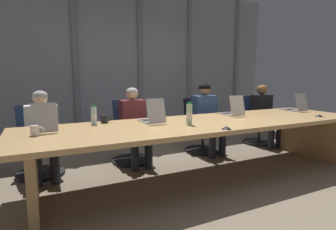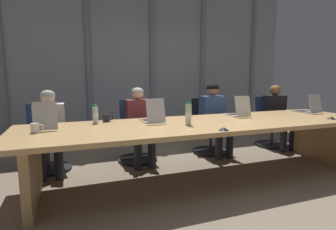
{
  "view_description": "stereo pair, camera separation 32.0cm",
  "coord_description": "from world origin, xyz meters",
  "px_view_note": "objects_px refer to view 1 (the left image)",
  "views": [
    {
      "loc": [
        -1.91,
        -2.76,
        1.28
      ],
      "look_at": [
        -0.5,
        0.1,
        0.82
      ],
      "focal_mm": 28.59,
      "sensor_mm": 36.0,
      "label": 1
    },
    {
      "loc": [
        -1.62,
        -2.89,
        1.28
      ],
      "look_at": [
        -0.5,
        0.1,
        0.82
      ],
      "focal_mm": 28.59,
      "sensor_mm": 36.0,
      "label": 2
    }
  ],
  "objects_px": {
    "laptop_right_mid": "(294,107)",
    "conference_mic_middle": "(227,128)",
    "coffee_mug_far": "(104,119)",
    "laptop_left_end": "(44,125)",
    "office_chair_right_mid": "(258,126)",
    "laptop_left_mid": "(152,118)",
    "coffee_mug_near": "(35,131)",
    "conference_mic_left_side": "(319,115)",
    "office_chair_center": "(201,132)",
    "person_right_mid": "(264,112)",
    "laptop_center": "(232,111)",
    "water_bottle_secondary": "(94,116)",
    "person_left_end": "(42,129)",
    "office_chair_left_end": "(39,149)",
    "office_chair_left_mid": "(131,139)",
    "person_center": "(207,114)",
    "water_bottle_primary": "(189,114)",
    "person_left_mid": "(135,122)"
  },
  "relations": [
    {
      "from": "laptop_right_mid",
      "to": "conference_mic_middle",
      "type": "xyz_separation_m",
      "value": [
        -2.0,
        -0.76,
        -0.04
      ]
    },
    {
      "from": "coffee_mug_far",
      "to": "conference_mic_middle",
      "type": "xyz_separation_m",
      "value": [
        1.07,
        -0.99,
        -0.03
      ]
    },
    {
      "from": "laptop_left_end",
      "to": "office_chair_right_mid",
      "type": "height_order",
      "value": "laptop_left_end"
    },
    {
      "from": "laptop_left_mid",
      "to": "coffee_mug_near",
      "type": "distance_m",
      "value": 1.3
    },
    {
      "from": "laptop_right_mid",
      "to": "conference_mic_left_side",
      "type": "relative_size",
      "value": 3.52
    },
    {
      "from": "office_chair_center",
      "to": "person_right_mid",
      "type": "distance_m",
      "value": 1.35
    },
    {
      "from": "laptop_left_mid",
      "to": "coffee_mug_far",
      "type": "bearing_deg",
      "value": 65.47
    },
    {
      "from": "coffee_mug_near",
      "to": "laptop_center",
      "type": "bearing_deg",
      "value": 5.59
    },
    {
      "from": "laptop_left_mid",
      "to": "person_right_mid",
      "type": "bearing_deg",
      "value": -75.69
    },
    {
      "from": "laptop_left_mid",
      "to": "office_chair_center",
      "type": "distance_m",
      "value": 1.56
    },
    {
      "from": "water_bottle_secondary",
      "to": "person_right_mid",
      "type": "bearing_deg",
      "value": 8.55
    },
    {
      "from": "person_left_end",
      "to": "coffee_mug_far",
      "type": "distance_m",
      "value": 0.82
    },
    {
      "from": "office_chair_left_end",
      "to": "water_bottle_secondary",
      "type": "xyz_separation_m",
      "value": [
        0.61,
        -0.65,
        0.49
      ]
    },
    {
      "from": "laptop_left_end",
      "to": "laptop_center",
      "type": "xyz_separation_m",
      "value": [
        2.48,
        0.03,
        -0.0
      ]
    },
    {
      "from": "office_chair_center",
      "to": "coffee_mug_far",
      "type": "height_order",
      "value": "office_chair_center"
    },
    {
      "from": "office_chair_left_end",
      "to": "person_left_end",
      "type": "bearing_deg",
      "value": 10.43
    },
    {
      "from": "office_chair_left_mid",
      "to": "conference_mic_middle",
      "type": "bearing_deg",
      "value": 20.09
    },
    {
      "from": "laptop_right_mid",
      "to": "office_chair_right_mid",
      "type": "relative_size",
      "value": 0.43
    },
    {
      "from": "office_chair_left_mid",
      "to": "person_center",
      "type": "xyz_separation_m",
      "value": [
        1.28,
        -0.15,
        0.33
      ]
    },
    {
      "from": "office_chair_center",
      "to": "person_center",
      "type": "distance_m",
      "value": 0.36
    },
    {
      "from": "person_center",
      "to": "coffee_mug_far",
      "type": "distance_m",
      "value": 1.85
    },
    {
      "from": "office_chair_right_mid",
      "to": "coffee_mug_near",
      "type": "bearing_deg",
      "value": -71.0
    },
    {
      "from": "person_left_end",
      "to": "water_bottle_primary",
      "type": "distance_m",
      "value": 1.85
    },
    {
      "from": "office_chair_left_end",
      "to": "person_left_end",
      "type": "relative_size",
      "value": 0.82
    },
    {
      "from": "person_left_end",
      "to": "coffee_mug_near",
      "type": "relative_size",
      "value": 8.88
    },
    {
      "from": "laptop_left_mid",
      "to": "laptop_center",
      "type": "bearing_deg",
      "value": -87.54
    },
    {
      "from": "person_center",
      "to": "laptop_right_mid",
      "type": "bearing_deg",
      "value": 60.69
    },
    {
      "from": "office_chair_center",
      "to": "conference_mic_middle",
      "type": "bearing_deg",
      "value": -34.11
    },
    {
      "from": "office_chair_right_mid",
      "to": "conference_mic_middle",
      "type": "distance_m",
      "value": 2.59
    },
    {
      "from": "coffee_mug_far",
      "to": "person_right_mid",
      "type": "bearing_deg",
      "value": 7.69
    },
    {
      "from": "laptop_left_end",
      "to": "office_chair_left_mid",
      "type": "relative_size",
      "value": 0.42
    },
    {
      "from": "office_chair_left_end",
      "to": "office_chair_right_mid",
      "type": "bearing_deg",
      "value": 80.22
    },
    {
      "from": "conference_mic_left_side",
      "to": "coffee_mug_far",
      "type": "bearing_deg",
      "value": 163.45
    },
    {
      "from": "laptop_center",
      "to": "office_chair_left_mid",
      "type": "bearing_deg",
      "value": 64.15
    },
    {
      "from": "person_center",
      "to": "conference_mic_middle",
      "type": "distance_m",
      "value": 1.59
    },
    {
      "from": "office_chair_center",
      "to": "person_left_end",
      "type": "relative_size",
      "value": 0.83
    },
    {
      "from": "laptop_center",
      "to": "person_left_mid",
      "type": "relative_size",
      "value": 0.36
    },
    {
      "from": "office_chair_center",
      "to": "office_chair_right_mid",
      "type": "distance_m",
      "value": 1.31
    },
    {
      "from": "office_chair_left_mid",
      "to": "laptop_left_end",
      "type": "bearing_deg",
      "value": -55.6
    },
    {
      "from": "person_left_end",
      "to": "laptop_center",
      "type": "bearing_deg",
      "value": 75.71
    },
    {
      "from": "laptop_left_end",
      "to": "coffee_mug_near",
      "type": "distance_m",
      "value": 0.23
    },
    {
      "from": "laptop_left_mid",
      "to": "coffee_mug_near",
      "type": "relative_size",
      "value": 3.19
    },
    {
      "from": "laptop_center",
      "to": "person_center",
      "type": "distance_m",
      "value": 0.62
    },
    {
      "from": "laptop_center",
      "to": "laptop_right_mid",
      "type": "relative_size",
      "value": 1.03
    },
    {
      "from": "laptop_center",
      "to": "office_chair_left_end",
      "type": "relative_size",
      "value": 0.44
    },
    {
      "from": "laptop_left_end",
      "to": "laptop_center",
      "type": "distance_m",
      "value": 2.48
    },
    {
      "from": "office_chair_left_end",
      "to": "coffee_mug_near",
      "type": "height_order",
      "value": "office_chair_left_end"
    },
    {
      "from": "coffee_mug_near",
      "to": "person_center",
      "type": "bearing_deg",
      "value": 18.61
    },
    {
      "from": "laptop_left_mid",
      "to": "water_bottle_primary",
      "type": "bearing_deg",
      "value": -135.74
    },
    {
      "from": "water_bottle_primary",
      "to": "coffee_mug_near",
      "type": "bearing_deg",
      "value": 174.95
    }
  ]
}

